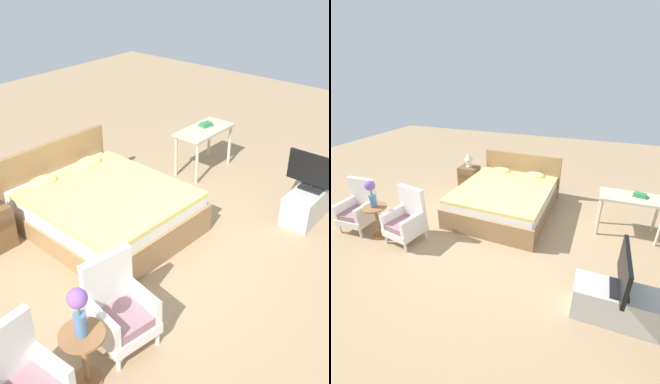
% 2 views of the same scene
% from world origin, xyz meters
% --- Properties ---
extents(ground_plane, '(16.00, 16.00, 0.00)m').
position_xyz_m(ground_plane, '(0.00, 0.00, 0.00)').
color(ground_plane, '#A38460').
extents(bed, '(1.87, 2.25, 0.96)m').
position_xyz_m(bed, '(-0.04, 0.91, 0.30)').
color(bed, '#997047').
rests_on(bed, ground_plane).
extents(armchair_by_window_left, '(0.57, 0.57, 0.92)m').
position_xyz_m(armchair_by_window_left, '(-2.37, -0.66, 0.37)').
color(armchair_by_window_left, white).
rests_on(armchair_by_window_left, ground_plane).
extents(armchair_by_window_right, '(0.62, 0.62, 0.92)m').
position_xyz_m(armchair_by_window_right, '(-1.30, -0.66, 0.37)').
color(armchair_by_window_right, white).
rests_on(armchair_by_window_right, ground_plane).
extents(side_table, '(0.40, 0.40, 0.59)m').
position_xyz_m(side_table, '(-1.84, -0.77, 0.37)').
color(side_table, '#936038').
rests_on(side_table, ground_plane).
extents(flower_vase, '(0.17, 0.17, 0.48)m').
position_xyz_m(flower_vase, '(-1.84, -0.77, 0.88)').
color(flower_vase, '#4C709E').
rests_on(flower_vase, side_table).
extents(nightstand, '(0.44, 0.41, 0.58)m').
position_xyz_m(nightstand, '(-1.25, 1.63, 0.29)').
color(nightstand, brown).
rests_on(nightstand, ground_plane).
extents(table_lamp, '(0.22, 0.22, 0.33)m').
position_xyz_m(table_lamp, '(-1.25, 1.63, 0.79)').
color(table_lamp, silver).
rests_on(table_lamp, nightstand).
extents(tv_stand, '(0.96, 0.40, 0.43)m').
position_xyz_m(tv_stand, '(1.98, -1.11, 0.22)').
color(tv_stand, '#B7B2AD').
rests_on(tv_stand, ground_plane).
extents(tv_flatscreen, '(0.20, 0.75, 0.51)m').
position_xyz_m(tv_flatscreen, '(1.98, -1.11, 0.70)').
color(tv_flatscreen, black).
rests_on(tv_flatscreen, tv_stand).
extents(vanity_desk, '(1.04, 0.52, 0.74)m').
position_xyz_m(vanity_desk, '(2.22, 0.88, 0.63)').
color(vanity_desk, beige).
rests_on(vanity_desk, ground_plane).
extents(book_stack, '(0.23, 0.20, 0.06)m').
position_xyz_m(book_stack, '(2.34, 0.93, 0.77)').
color(book_stack, '#337A47').
rests_on(book_stack, vanity_desk).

